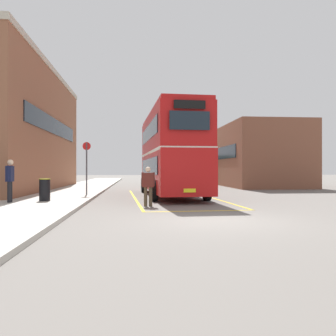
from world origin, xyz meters
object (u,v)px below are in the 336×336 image
at_px(single_deck_bus, 188,168).
at_px(litter_bin, 45,190).
at_px(double_decker_bus, 171,152).
at_px(pedestrian_boarding, 148,184).
at_px(pedestrian_waiting_near, 10,177).
at_px(bus_stop_sign, 87,163).

relative_size(single_deck_bus, litter_bin, 9.77).
distance_m(double_decker_bus, pedestrian_boarding, 5.98).
height_order(single_deck_bus, pedestrian_waiting_near, single_deck_bus).
bearing_deg(double_decker_bus, litter_bin, -144.96).
distance_m(single_deck_bus, litter_bin, 27.09).
bearing_deg(single_deck_bus, litter_bin, -111.93).
bearing_deg(pedestrian_boarding, litter_bin, 162.83).
distance_m(single_deck_bus, bus_stop_sign, 23.14).
height_order(double_decker_bus, pedestrian_boarding, double_decker_bus).
bearing_deg(bus_stop_sign, pedestrian_waiting_near, -120.94).
height_order(pedestrian_waiting_near, litter_bin, pedestrian_waiting_near).
bearing_deg(double_decker_bus, pedestrian_boarding, -104.83).
bearing_deg(litter_bin, bus_stop_sign, 70.65).
relative_size(double_decker_bus, bus_stop_sign, 3.76).
height_order(pedestrian_boarding, pedestrian_waiting_near, pedestrian_waiting_near).
bearing_deg(bus_stop_sign, pedestrian_boarding, -57.99).
xyz_separation_m(double_decker_bus, bus_stop_sign, (-4.67, -0.47, -0.65)).
height_order(single_deck_bus, bus_stop_sign, same).
bearing_deg(pedestrian_boarding, double_decker_bus, 75.17).
height_order(double_decker_bus, litter_bin, double_decker_bus).
xyz_separation_m(pedestrian_boarding, pedestrian_waiting_near, (-5.77, 0.80, 0.26)).
relative_size(double_decker_bus, litter_bin, 11.01).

